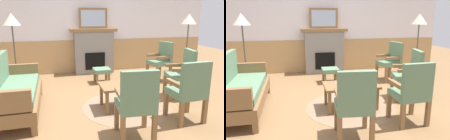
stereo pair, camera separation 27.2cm
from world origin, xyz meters
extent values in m
plane|color=olive|center=(0.00, 0.00, 0.00)|extent=(14.00, 14.00, 0.00)
cube|color=white|center=(0.00, 2.60, 1.35)|extent=(7.20, 0.12, 2.70)
cube|color=tan|center=(0.00, 2.53, 0.47)|extent=(7.20, 0.02, 0.95)
cube|color=gray|center=(0.00, 2.35, 0.60)|extent=(1.10, 0.36, 1.20)
cube|color=black|center=(0.00, 2.16, 0.38)|extent=(0.56, 0.02, 0.48)
cube|color=brown|center=(0.00, 2.35, 1.24)|extent=(1.30, 0.44, 0.08)
cube|color=brown|center=(0.00, 2.35, 1.56)|extent=(0.80, 0.03, 0.56)
cube|color=#9EB2D1|center=(0.00, 2.33, 1.56)|extent=(0.68, 0.01, 0.44)
cube|color=brown|center=(-1.45, -0.89, 0.08)|extent=(0.08, 0.08, 0.16)
cube|color=brown|center=(-1.45, 0.79, 0.08)|extent=(0.08, 0.08, 0.16)
cube|color=brown|center=(-2.05, 0.79, 0.08)|extent=(0.08, 0.08, 0.16)
cube|color=brown|center=(-1.75, -0.05, 0.26)|extent=(0.70, 1.80, 0.20)
cube|color=#5B7F60|center=(-1.75, -0.05, 0.42)|extent=(0.60, 1.70, 0.12)
cube|color=brown|center=(-1.75, -0.90, 0.53)|extent=(0.60, 0.10, 0.30)
cube|color=brown|center=(-1.75, 0.80, 0.53)|extent=(0.60, 0.10, 0.30)
cube|color=brown|center=(-0.32, -0.51, 0.20)|extent=(0.05, 0.05, 0.40)
cube|color=brown|center=(0.52, -0.51, 0.20)|extent=(0.05, 0.05, 0.40)
cube|color=brown|center=(-0.32, -0.07, 0.20)|extent=(0.05, 0.05, 0.40)
cube|color=brown|center=(0.52, -0.07, 0.20)|extent=(0.05, 0.05, 0.40)
cube|color=brown|center=(0.10, -0.29, 0.42)|extent=(0.96, 0.56, 0.04)
cylinder|color=#896B51|center=(0.10, -0.29, 0.00)|extent=(1.62, 1.62, 0.01)
cube|color=black|center=(0.26, -0.29, 0.46)|extent=(0.22, 0.20, 0.03)
cube|color=brown|center=(-0.15, 1.17, 0.13)|extent=(0.05, 0.05, 0.26)
cube|color=brown|center=(0.15, 1.17, 0.13)|extent=(0.05, 0.05, 0.26)
cube|color=brown|center=(-0.15, 1.47, 0.13)|extent=(0.05, 0.05, 0.26)
cube|color=brown|center=(0.15, 1.47, 0.13)|extent=(0.05, 0.05, 0.26)
cube|color=#5B7F60|center=(0.00, 1.32, 0.31)|extent=(0.40, 0.40, 0.10)
cube|color=brown|center=(1.34, 0.95, 0.20)|extent=(0.07, 0.07, 0.40)
cube|color=brown|center=(1.25, 1.36, 0.20)|extent=(0.07, 0.07, 0.40)
cube|color=brown|center=(1.75, 1.04, 0.20)|extent=(0.07, 0.07, 0.40)
cube|color=brown|center=(1.66, 1.45, 0.20)|extent=(0.07, 0.07, 0.40)
cube|color=#5B7F60|center=(1.50, 1.20, 0.45)|extent=(0.57, 0.57, 0.10)
cube|color=#5B7F60|center=(1.69, 1.25, 0.74)|extent=(0.18, 0.49, 0.48)
cube|color=brown|center=(1.54, 1.00, 0.62)|extent=(0.44, 0.16, 0.06)
cube|color=brown|center=(1.45, 1.40, 0.62)|extent=(0.44, 0.16, 0.06)
cube|color=brown|center=(1.04, -0.23, 0.20)|extent=(0.07, 0.07, 0.40)
cube|color=brown|center=(1.12, 0.18, 0.20)|extent=(0.07, 0.07, 0.40)
cube|color=brown|center=(1.45, -0.32, 0.20)|extent=(0.07, 0.07, 0.40)
cube|color=brown|center=(1.53, 0.09, 0.20)|extent=(0.07, 0.07, 0.40)
cube|color=#5B7F60|center=(1.29, -0.07, 0.45)|extent=(0.57, 0.57, 0.10)
cube|color=#5B7F60|center=(1.48, -0.11, 0.74)|extent=(0.17, 0.49, 0.48)
cube|color=brown|center=(1.25, -0.27, 0.62)|extent=(0.45, 0.16, 0.06)
cube|color=brown|center=(1.33, 0.13, 0.62)|extent=(0.45, 0.16, 0.06)
cube|color=brown|center=(-0.31, -1.03, 0.20)|extent=(0.07, 0.07, 0.40)
cube|color=brown|center=(0.11, -1.07, 0.20)|extent=(0.07, 0.07, 0.40)
cube|color=brown|center=(-0.35, -1.45, 0.20)|extent=(0.07, 0.07, 0.40)
cube|color=brown|center=(0.07, -1.49, 0.20)|extent=(0.07, 0.07, 0.40)
cube|color=#5B7F60|center=(-0.12, -1.26, 0.45)|extent=(0.52, 0.52, 0.10)
cube|color=#5B7F60|center=(-0.14, -1.46, 0.74)|extent=(0.49, 0.13, 0.48)
cube|color=brown|center=(-0.32, -1.24, 0.62)|extent=(0.11, 0.44, 0.06)
cube|color=brown|center=(0.08, -1.28, 0.62)|extent=(0.11, 0.44, 0.06)
cube|color=brown|center=(0.61, -0.81, 0.20)|extent=(0.06, 0.06, 0.40)
cube|color=brown|center=(1.03, -0.79, 0.20)|extent=(0.06, 0.06, 0.40)
cube|color=brown|center=(0.63, -1.23, 0.20)|extent=(0.06, 0.06, 0.40)
cube|color=brown|center=(1.05, -1.21, 0.20)|extent=(0.06, 0.06, 0.40)
cube|color=#5B7F60|center=(0.83, -1.01, 0.45)|extent=(0.50, 0.50, 0.10)
cube|color=#5B7F60|center=(0.84, -1.21, 0.74)|extent=(0.48, 0.10, 0.48)
cube|color=brown|center=(0.62, -1.02, 0.62)|extent=(0.09, 0.44, 0.06)
cube|color=brown|center=(1.03, -1.00, 0.62)|extent=(0.09, 0.44, 0.06)
cylinder|color=#332D28|center=(-1.94, 1.25, 0.01)|extent=(0.24, 0.24, 0.03)
cylinder|color=#4C473D|center=(-1.94, 1.25, 0.73)|extent=(0.03, 0.03, 1.40)
cone|color=beige|center=(-1.94, 1.25, 1.55)|extent=(0.36, 0.36, 0.25)
cylinder|color=#332D28|center=(2.11, 0.95, 0.01)|extent=(0.24, 0.24, 0.03)
cylinder|color=#4C473D|center=(2.11, 0.95, 0.73)|extent=(0.03, 0.03, 1.40)
cone|color=beige|center=(2.11, 0.95, 1.55)|extent=(0.36, 0.36, 0.25)
camera|label=1|loc=(-1.14, -3.83, 1.62)|focal=35.13mm
camera|label=2|loc=(-0.88, -3.90, 1.62)|focal=35.13mm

